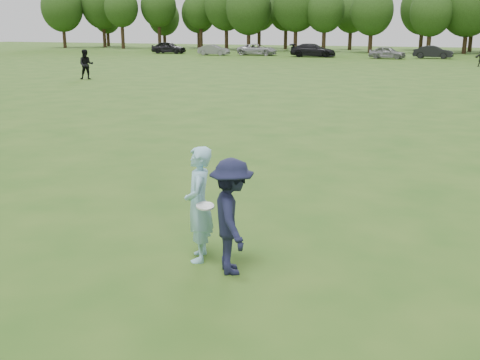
{
  "coord_description": "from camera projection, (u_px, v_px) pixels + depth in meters",
  "views": [
    {
      "loc": [
        4.03,
        -7.56,
        3.54
      ],
      "look_at": [
        0.67,
        0.67,
        1.1
      ],
      "focal_mm": 42.0,
      "sensor_mm": 36.0,
      "label": 1
    }
  ],
  "objects": [
    {
      "name": "ground",
      "position": [
        186.0,
        251.0,
        9.16
      ],
      "size": [
        200.0,
        200.0,
        0.0
      ],
      "primitive_type": "plane",
      "color": "#2A5317",
      "rests_on": "ground"
    },
    {
      "name": "thrower",
      "position": [
        199.0,
        204.0,
        8.61
      ],
      "size": [
        0.65,
        0.77,
        1.8
      ],
      "primitive_type": "imported",
      "rotation": [
        0.0,
        0.0,
        -1.19
      ],
      "color": "#9AD5EE",
      "rests_on": "ground"
    },
    {
      "name": "defender",
      "position": [
        232.0,
        217.0,
        8.17
      ],
      "size": [
        1.13,
        1.29,
        1.73
      ],
      "primitive_type": "imported",
      "rotation": [
        0.0,
        0.0,
        2.12
      ],
      "color": "#181A35",
      "rests_on": "ground"
    },
    {
      "name": "player_far_a",
      "position": [
        86.0,
        65.0,
        38.4
      ],
      "size": [
        1.24,
        1.18,
        2.03
      ],
      "primitive_type": "imported",
      "rotation": [
        0.0,
        0.0,
        0.57
      ],
      "color": "black",
      "rests_on": "ground"
    },
    {
      "name": "car_a",
      "position": [
        169.0,
        48.0,
        75.44
      ],
      "size": [
        4.7,
        2.07,
        1.58
      ],
      "primitive_type": "imported",
      "rotation": [
        0.0,
        0.0,
        1.62
      ],
      "color": "black",
      "rests_on": "ground"
    },
    {
      "name": "car_b",
      "position": [
        214.0,
        50.0,
        70.87
      ],
      "size": [
        4.01,
        1.55,
        1.3
      ],
      "primitive_type": "imported",
      "rotation": [
        0.0,
        0.0,
        1.62
      ],
      "color": "slate",
      "rests_on": "ground"
    },
    {
      "name": "car_c",
      "position": [
        257.0,
        50.0,
        70.82
      ],
      "size": [
        5.2,
        2.64,
        1.41
      ],
      "primitive_type": "imported",
      "rotation": [
        0.0,
        0.0,
        1.63
      ],
      "color": "#ABABB0",
      "rests_on": "ground"
    },
    {
      "name": "car_d",
      "position": [
        313.0,
        50.0,
        66.87
      ],
      "size": [
        5.56,
        2.64,
        1.57
      ],
      "primitive_type": "imported",
      "rotation": [
        0.0,
        0.0,
        1.65
      ],
      "color": "black",
      "rests_on": "ground"
    },
    {
      "name": "car_e",
      "position": [
        387.0,
        53.0,
        63.14
      ],
      "size": [
        4.23,
        2.17,
        1.38
      ],
      "primitive_type": "imported",
      "rotation": [
        0.0,
        0.0,
        1.43
      ],
      "color": "gray",
      "rests_on": "ground"
    },
    {
      "name": "car_f",
      "position": [
        433.0,
        52.0,
        63.65
      ],
      "size": [
        4.42,
        1.88,
        1.42
      ],
      "primitive_type": "imported",
      "rotation": [
        0.0,
        0.0,
        1.48
      ],
      "color": "black",
      "rests_on": "ground"
    },
    {
      "name": "disc_in_play",
      "position": [
        205.0,
        206.0,
        8.32
      ],
      "size": [
        0.32,
        0.32,
        0.08
      ],
      "color": "white",
      "rests_on": "ground"
    },
    {
      "name": "treeline",
      "position": [
        469.0,
        5.0,
        75.17
      ],
      "size": [
        130.35,
        18.39,
        11.74
      ],
      "color": "#332114",
      "rests_on": "ground"
    }
  ]
}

